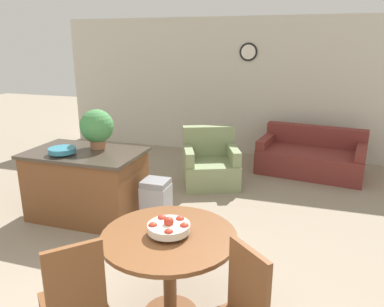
# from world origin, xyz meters

# --- Properties ---
(wall_back) EXTENTS (8.00, 0.09, 2.70)m
(wall_back) POSITION_xyz_m (-0.00, 5.86, 1.35)
(wall_back) COLOR beige
(wall_back) RESTS_ON ground_plane
(dining_table) EXTENTS (1.08, 1.08, 0.77)m
(dining_table) POSITION_xyz_m (0.23, 0.84, 0.59)
(dining_table) COLOR brown
(dining_table) RESTS_ON ground_plane
(dining_chair_near_left) EXTENTS (0.59, 0.59, 0.99)m
(dining_chair_near_left) POSITION_xyz_m (-0.23, 0.22, 0.53)
(dining_chair_near_left) COLOR brown
(dining_chair_near_left) RESTS_ON ground_plane
(fruit_bowl) EXTENTS (0.34, 0.34, 0.15)m
(fruit_bowl) POSITION_xyz_m (0.23, 0.84, 0.83)
(fruit_bowl) COLOR silver
(fruit_bowl) RESTS_ON dining_table
(kitchen_island) EXTENTS (1.45, 0.91, 0.89)m
(kitchen_island) POSITION_xyz_m (-1.49, 2.29, 0.45)
(kitchen_island) COLOR brown
(kitchen_island) RESTS_ON ground_plane
(teal_bowl) EXTENTS (0.33, 0.33, 0.09)m
(teal_bowl) POSITION_xyz_m (-1.66, 2.09, 0.94)
(teal_bowl) COLOR teal
(teal_bowl) RESTS_ON kitchen_island
(potted_plant) EXTENTS (0.43, 0.43, 0.51)m
(potted_plant) POSITION_xyz_m (-1.40, 2.48, 1.17)
(potted_plant) COLOR #A36642
(potted_plant) RESTS_ON kitchen_island
(trash_bin) EXTENTS (0.32, 0.31, 0.61)m
(trash_bin) POSITION_xyz_m (-0.52, 2.31, 0.30)
(trash_bin) COLOR #9E9EA3
(trash_bin) RESTS_ON ground_plane
(couch) EXTENTS (1.87, 1.22, 0.77)m
(couch) POSITION_xyz_m (1.28, 5.02, 0.27)
(couch) COLOR maroon
(couch) RESTS_ON ground_plane
(armchair) EXTENTS (1.09, 1.08, 0.90)m
(armchair) POSITION_xyz_m (-0.27, 3.94, 0.30)
(armchair) COLOR gray
(armchair) RESTS_ON ground_plane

